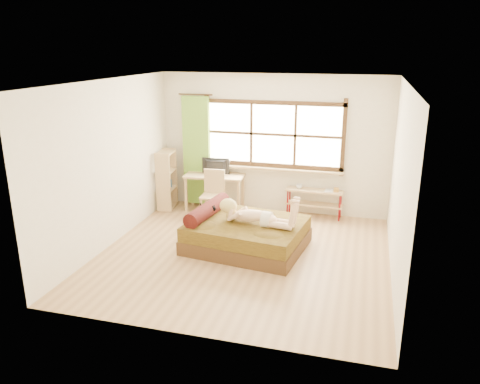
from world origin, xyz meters
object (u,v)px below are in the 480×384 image
(bookshelf, at_px, (167,180))
(desk, at_px, (214,179))
(woman, at_px, (255,208))
(kitten, at_px, (207,210))
(chair, at_px, (213,191))
(bed, at_px, (244,233))
(pipe_shelf, at_px, (315,197))

(bookshelf, bearing_deg, desk, 2.82)
(woman, height_order, kitten, woman)
(woman, height_order, chair, woman)
(bed, bearing_deg, kitten, 179.65)
(kitten, bearing_deg, bed, -0.35)
(chair, distance_m, pipe_shelf, 1.97)
(desk, distance_m, chair, 0.40)
(bed, xyz_separation_m, kitten, (-0.68, 0.09, 0.32))
(kitten, bearing_deg, woman, -2.20)
(bed, xyz_separation_m, desk, (-1.05, 1.65, 0.39))
(bed, relative_size, woman, 1.57)
(bed, distance_m, pipe_shelf, 2.01)
(woman, bearing_deg, bed, 171.55)
(kitten, xyz_separation_m, desk, (-0.38, 1.55, 0.07))
(pipe_shelf, relative_size, bookshelf, 0.92)
(desk, height_order, chair, chair)
(bed, bearing_deg, woman, -8.45)
(woman, relative_size, bookshelf, 1.07)
(bed, distance_m, bookshelf, 2.52)
(bookshelf, bearing_deg, chair, -17.73)
(bed, distance_m, woman, 0.52)
(kitten, height_order, pipe_shelf, kitten)
(desk, distance_m, pipe_shelf, 2.01)
(kitten, xyz_separation_m, bookshelf, (-1.34, 1.38, 0.04))
(woman, distance_m, bookshelf, 2.69)
(bed, relative_size, pipe_shelf, 1.81)
(kitten, height_order, chair, chair)
(chair, xyz_separation_m, pipe_shelf, (1.90, 0.49, -0.11))
(kitten, height_order, desk, desk)
(chair, bearing_deg, kitten, -80.15)
(bed, bearing_deg, desk, 130.17)
(pipe_shelf, bearing_deg, bookshelf, -172.15)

